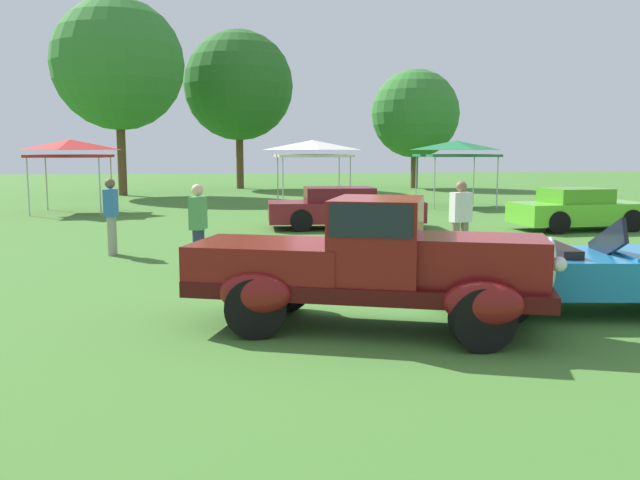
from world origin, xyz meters
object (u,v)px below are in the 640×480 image
Objects in this scene: spectator_near_truck at (198,226)px; spectator_by_row at (111,214)px; show_car_burgundy at (344,208)px; neighbor_convertible at (596,271)px; show_car_lime at (579,210)px; canopy_tent_center_field at (312,147)px; canopy_tent_left_field at (70,147)px; canopy_tent_right_field at (456,148)px; feature_pickup_truck at (370,263)px; spectator_between_cars at (461,219)px.

spectator_near_truck is 3.39m from spectator_by_row.
spectator_by_row is at bearing 126.26° from spectator_near_truck.
show_car_burgundy is 7.42m from spectator_by_row.
neighbor_convertible is 6.80m from spectator_near_truck.
canopy_tent_center_field is (-6.77, 8.14, 1.82)m from show_car_lime.
show_car_burgundy is 11.35m from canopy_tent_left_field.
spectator_by_row is at bearing -136.09° from canopy_tent_right_field.
spectator_near_truck is (-2.35, 4.11, 0.04)m from feature_pickup_truck.
canopy_tent_left_field reaches higher than feature_pickup_truck.
neighbor_convertible reaches higher than show_car_lime.
show_car_burgundy is at bearing 81.75° from feature_pickup_truck.
canopy_tent_right_field reaches higher than show_car_lime.
spectator_by_row is at bearing 163.26° from spectator_between_cars.
canopy_tent_left_field and canopy_tent_center_field have the same top height.
neighbor_convertible is 10.02m from spectator_by_row.
canopy_tent_left_field is at bearing 113.13° from feature_pickup_truck.
canopy_tent_right_field reaches higher than show_car_burgundy.
show_car_lime is 2.33× the size of spectator_near_truck.
canopy_tent_center_field reaches higher than show_car_lime.
canopy_tent_center_field reaches higher than spectator_between_cars.
spectator_between_cars reaches higher than neighbor_convertible.
canopy_tent_right_field is (5.98, 0.30, 0.00)m from canopy_tent_center_field.
spectator_between_cars is 13.45m from canopy_tent_center_field.
show_car_burgundy is 6.83m from show_car_lime.
feature_pickup_truck reaches higher than show_car_burgundy.
canopy_tent_right_field is at bearing 2.90° from canopy_tent_center_field.
show_car_lime is at bearing 13.26° from spectator_by_row.
spectator_between_cars is (2.88, 4.67, 0.04)m from feature_pickup_truck.
spectator_by_row is 0.59× the size of canopy_tent_center_field.
neighbor_convertible is 1.17× the size of show_car_lime.
canopy_tent_right_field reaches higher than spectator_by_row.
canopy_tent_center_field is 0.99× the size of canopy_tent_right_field.
show_car_burgundy is 1.18× the size of show_car_lime.
spectator_between_cars is 0.62× the size of canopy_tent_left_field.
spectator_between_cars is (-5.44, -5.16, 0.32)m from show_car_lime.
spectator_between_cars is at bearing -84.27° from canopy_tent_center_field.
canopy_tent_left_field is (-15.86, 7.83, 1.82)m from show_car_lime.
canopy_tent_right_field is at bearing 95.41° from show_car_lime.
spectator_by_row is (-5.98, -4.38, 0.31)m from show_car_burgundy.
spectator_by_row is 16.54m from canopy_tent_right_field.
spectator_by_row is at bearing -143.76° from show_car_burgundy.
spectator_near_truck is at bearing -173.90° from spectator_between_cars.
canopy_tent_right_field is at bearing 43.91° from spectator_by_row.
feature_pickup_truck is at bearing -60.26° from spectator_near_truck.
canopy_tent_left_field is 0.95× the size of canopy_tent_right_field.
spectator_between_cars is 1.00× the size of spectator_by_row.
show_car_burgundy is 2.74× the size of spectator_between_cars.
canopy_tent_center_field is 5.98m from canopy_tent_right_field.
spectator_by_row is at bearing 122.46° from feature_pickup_truck.
spectator_between_cars is at bearing 58.36° from feature_pickup_truck.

